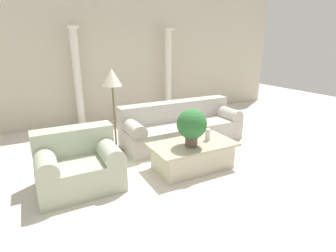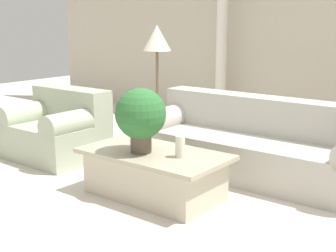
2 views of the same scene
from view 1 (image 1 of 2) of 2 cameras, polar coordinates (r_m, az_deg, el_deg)
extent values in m
plane|color=silver|center=(4.60, 2.24, -7.48)|extent=(16.00, 16.00, 0.00)
cube|color=beige|center=(6.95, -10.61, 14.52)|extent=(10.00, 0.06, 3.20)
cube|color=#B7B2A8|center=(5.33, 3.16, -1.44)|extent=(2.44, 0.86, 0.42)
cube|color=#B7B2A8|center=(5.44, 1.72, 3.41)|extent=(2.44, 0.30, 0.39)
cylinder|color=#B7B2A8|center=(4.80, -7.92, -0.32)|extent=(0.28, 0.86, 0.28)
cylinder|color=#B7B2A8|center=(5.86, 12.31, 2.76)|extent=(0.28, 0.86, 0.28)
cube|color=#AEB89D|center=(3.92, -18.62, -9.77)|extent=(1.10, 0.86, 0.42)
cube|color=#AEB89D|center=(4.02, -19.88, -2.96)|extent=(1.10, 0.30, 0.39)
cylinder|color=#AEB89D|center=(3.78, -25.20, -7.02)|extent=(0.28, 0.86, 0.28)
cylinder|color=#AEB89D|center=(3.88, -13.03, -5.10)|extent=(0.28, 0.86, 0.28)
cube|color=beige|center=(4.29, 5.37, -6.66)|extent=(1.19, 0.66, 0.39)
cube|color=#B3A98F|center=(4.20, 5.45, -4.02)|extent=(1.36, 0.75, 0.04)
cylinder|color=brown|center=(4.06, 5.09, -3.30)|extent=(0.19, 0.19, 0.16)
sphere|color=#2D6B33|center=(3.97, 5.20, 0.44)|extent=(0.46, 0.46, 0.46)
cylinder|color=silver|center=(4.33, 8.63, -1.86)|extent=(0.08, 0.08, 0.19)
cylinder|color=brown|center=(4.98, -11.10, -5.55)|extent=(0.22, 0.22, 0.03)
cylinder|color=brown|center=(4.78, -11.54, 1.32)|extent=(0.04, 0.04, 1.21)
cone|color=beige|center=(4.62, -12.12, 10.33)|extent=(0.33, 0.33, 0.30)
cylinder|color=silver|center=(6.43, -19.03, 9.33)|extent=(0.17, 0.17, 2.24)
cube|color=silver|center=(6.38, -20.12, 19.57)|extent=(0.24, 0.24, 0.06)
cylinder|color=silver|center=(7.18, 0.07, 11.07)|extent=(0.17, 0.17, 2.24)
cube|color=silver|center=(7.14, 0.08, 20.28)|extent=(0.24, 0.24, 0.06)
camera|label=2|loc=(4.81, 61.09, 4.39)|focal=50.00mm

